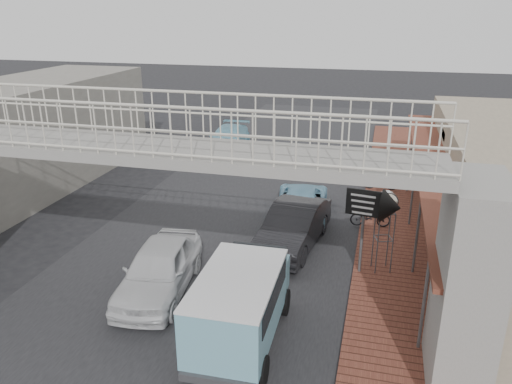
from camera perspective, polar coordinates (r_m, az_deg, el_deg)
The scene contains 14 objects.
ground at distance 17.37m, azimuth -5.97°, elevation -8.11°, with size 120.00×120.00×0.00m, color black.
road_strip at distance 17.37m, azimuth -5.97°, elevation -8.09°, with size 10.00×60.00×0.01m, color black.
sidewalk at distance 19.13m, azimuth 16.03°, elevation -5.89°, with size 3.00×40.00×0.10m, color brown.
footbridge at distance 12.71m, azimuth -12.71°, elevation -3.65°, with size 16.40×2.40×6.34m.
building_far_left at distance 26.78m, azimuth -24.24°, elevation 6.13°, with size 5.00×14.00×5.00m, color gray.
white_hatchback at distance 15.61m, azimuth -11.01°, elevation -8.62°, with size 1.85×4.59×1.56m, color silver.
dark_sedan at distance 18.18m, azimuth 4.31°, elevation -3.93°, with size 1.67×4.80×1.58m, color black.
angkot_curb at distance 21.07m, azimuth 5.23°, elevation -0.97°, with size 2.08×4.52×1.26m, color #76B0CD.
angkot_far at distance 30.72m, azimuth -3.23°, elevation 6.08°, with size 2.02×4.96×1.44m, color #74B3CA.
angkot_van at distance 12.87m, azimuth -1.83°, elevation -12.12°, with size 2.06×4.32×2.09m.
motorcycle_near at distance 20.18m, azimuth 12.93°, elevation -2.76°, with size 0.54×1.56×0.82m, color black.
motorcycle_far at distance 24.40m, azimuth 14.13°, elevation 1.43°, with size 0.48×1.69×1.02m, color black.
street_clock at distance 16.26m, azimuth 14.69°, elevation -1.49°, with size 0.71×0.65×2.75m.
arrow_sign at distance 15.82m, azimuth 14.84°, elevation -1.73°, with size 1.76×1.14×2.95m.
Camera 1 is at (5.54, -14.27, 8.22)m, focal length 35.00 mm.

